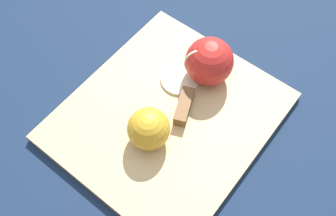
# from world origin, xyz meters

# --- Properties ---
(ground_plane) EXTENTS (4.00, 4.00, 0.00)m
(ground_plane) POSITION_xyz_m (0.00, 0.00, 0.00)
(ground_plane) COLOR #14233D
(cutting_board) EXTENTS (0.35, 0.32, 0.01)m
(cutting_board) POSITION_xyz_m (0.00, 0.00, 0.01)
(cutting_board) COLOR tan
(cutting_board) RESTS_ON ground_plane
(apple_half_left) EXTENTS (0.06, 0.06, 0.06)m
(apple_half_left) POSITION_xyz_m (-0.05, -0.01, 0.05)
(apple_half_left) COLOR gold
(apple_half_left) RESTS_ON cutting_board
(apple_half_right) EXTENTS (0.08, 0.08, 0.08)m
(apple_half_right) POSITION_xyz_m (0.10, 0.00, 0.05)
(apple_half_right) COLOR red
(apple_half_right) RESTS_ON cutting_board
(knife) EXTENTS (0.14, 0.08, 0.02)m
(knife) POSITION_xyz_m (0.03, -0.01, 0.02)
(knife) COLOR silver
(knife) RESTS_ON cutting_board
(apple_slice) EXTENTS (0.07, 0.07, 0.00)m
(apple_slice) POSITION_xyz_m (0.06, 0.03, 0.02)
(apple_slice) COLOR beige
(apple_slice) RESTS_ON cutting_board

